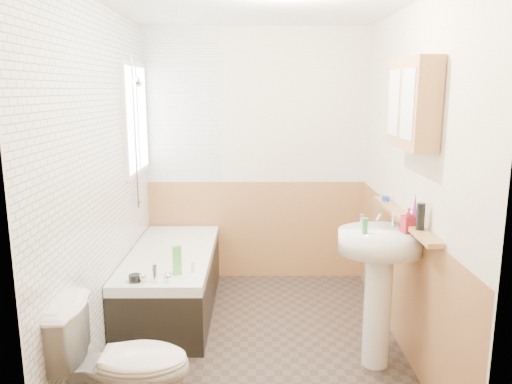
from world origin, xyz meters
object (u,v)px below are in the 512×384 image
sink (379,270)px  medicine_cabinet (413,104)px  toilet (121,367)px  bathtub (172,280)px  pine_shelf (403,218)px

sink → medicine_cabinet: bearing=30.2°
toilet → medicine_cabinet: size_ratio=1.23×
toilet → sink: (1.60, 0.69, 0.31)m
sink → bathtub: bearing=165.1°
toilet → pine_shelf: pine_shelf is taller
bathtub → toilet: toilet is taller
bathtub → medicine_cabinet: size_ratio=2.51×
toilet → pine_shelf: size_ratio=0.60×
pine_shelf → bathtub: bearing=158.7°
medicine_cabinet → bathtub: bearing=154.4°
bathtub → sink: bearing=-29.3°
sink → medicine_cabinet: size_ratio=1.72×
toilet → sink: size_ratio=0.72×
bathtub → pine_shelf: 2.04m
bathtub → toilet: 1.57m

